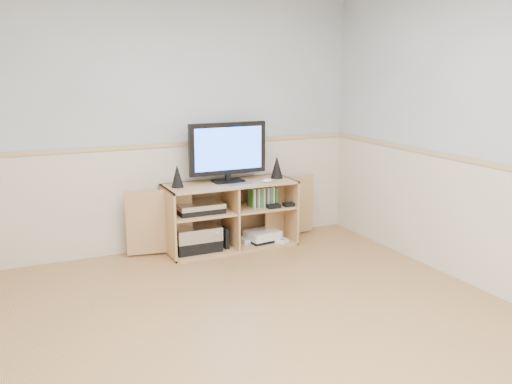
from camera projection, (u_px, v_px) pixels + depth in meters
room at (250, 157)px, 3.49m from camera, size 4.04×4.54×2.54m
media_cabinet at (228, 213)px, 5.64m from camera, size 2.00×0.48×0.65m
monitor at (228, 150)px, 5.49m from camera, size 0.78×0.18×0.58m
speaker_left at (177, 176)px, 5.29m from camera, size 0.12×0.12×0.21m
speaker_right at (277, 167)px, 5.72m from camera, size 0.12×0.12×0.23m
keyboard at (242, 184)px, 5.42m from camera, size 0.29×0.14×0.01m
mouse at (267, 181)px, 5.53m from camera, size 0.10×0.07×0.04m
av_components at (197, 230)px, 5.47m from camera, size 0.52×0.32×0.47m
game_consoles at (261, 236)px, 5.77m from camera, size 0.46×0.30×0.11m
game_cases at (262, 196)px, 5.68m from camera, size 0.27×0.14×0.19m
wall_outlet at (258, 180)px, 5.92m from camera, size 0.12×0.03×0.12m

